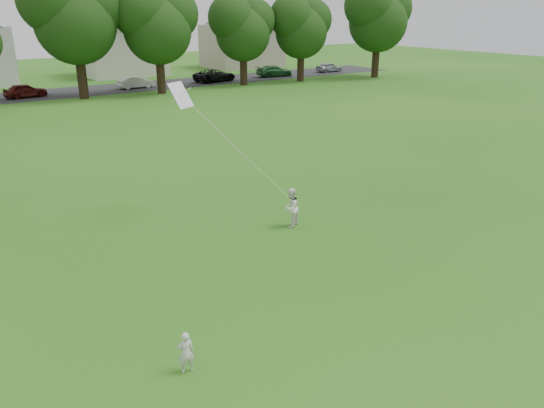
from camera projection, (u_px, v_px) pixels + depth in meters
ground at (240, 339)px, 12.45m from camera, size 160.00×160.00×0.00m
toddler at (186, 352)px, 11.19m from camera, size 0.38×0.28×0.97m
older_boy at (291, 208)px, 18.64m from camera, size 0.86×0.80×1.41m
kite at (236, 147)px, 18.59m from camera, size 1.78×2.14×5.35m
tree_row at (25, 18)px, 39.51m from camera, size 79.80×9.87×11.41m
parked_cars at (61, 88)px, 47.24m from camera, size 69.86×2.66×1.28m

